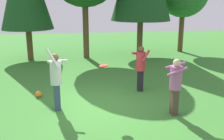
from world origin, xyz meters
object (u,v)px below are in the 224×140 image
at_px(person_catcher, 176,82).
at_px(ball_orange, 39,94).
at_px(frisbee, 104,66).
at_px(person_thrower, 56,77).
at_px(person_bystander, 141,65).

xyz_separation_m(person_catcher, ball_orange, (-4.13, 2.10, -0.89)).
relative_size(person_catcher, frisbee, 4.69).
relative_size(person_catcher, ball_orange, 7.62).
bearing_deg(person_thrower, ball_orange, 136.70).
xyz_separation_m(person_bystander, ball_orange, (-3.68, -0.10, -0.89)).
relative_size(person_thrower, person_catcher, 1.16).
xyz_separation_m(person_thrower, frisbee, (1.40, -0.40, 0.38)).
distance_m(person_thrower, frisbee, 1.50).
bearing_deg(person_bystander, person_thrower, -23.53).
bearing_deg(ball_orange, frisbee, -37.25).
bearing_deg(person_catcher, person_thrower, -0.88).
height_order(person_catcher, person_bystander, person_bystander).
bearing_deg(person_thrower, frisbee, 0.00).
bearing_deg(ball_orange, person_catcher, -27.00).
distance_m(person_catcher, person_bystander, 2.25).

